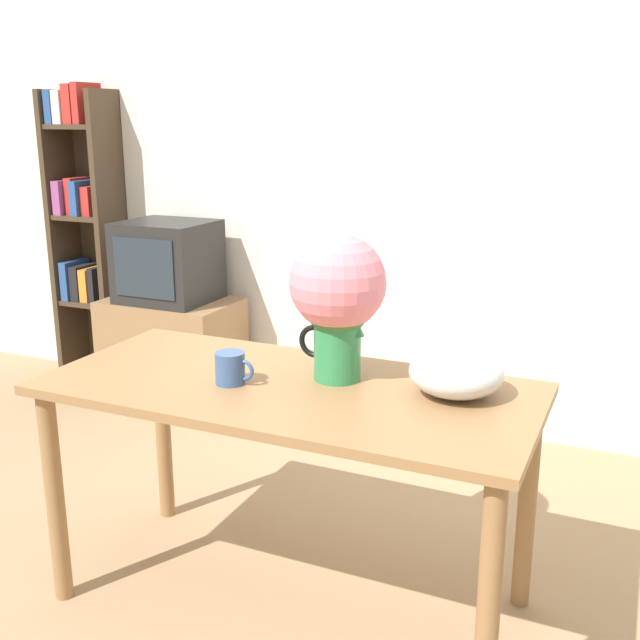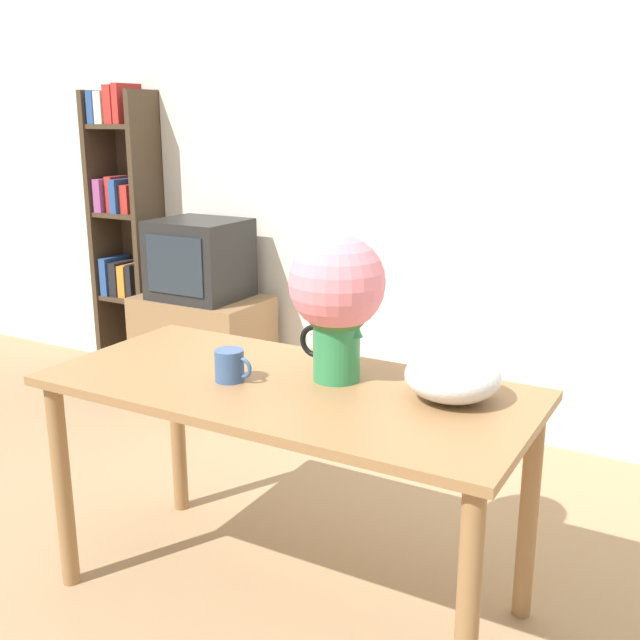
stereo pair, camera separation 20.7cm
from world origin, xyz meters
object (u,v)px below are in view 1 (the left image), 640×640
Objects in this scene: white_bowl at (456,372)px; tv_set at (168,261)px; flower_vase at (338,294)px; coffee_mug at (231,368)px.

white_bowl is 2.27m from tv_set.
flower_vase is at bearing -39.29° from tv_set.
coffee_mug is at bearing -148.25° from flower_vase.
tv_set is (-1.91, 1.24, -0.02)m from white_bowl.
white_bowl is at bearing -33.00° from tv_set.
tv_set is at bearing 147.00° from white_bowl.
flower_vase is 1.64× the size of white_bowl.
flower_vase reaches higher than coffee_mug.
flower_vase reaches higher than white_bowl.
coffee_mug is (-0.28, -0.18, -0.23)m from flower_vase.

